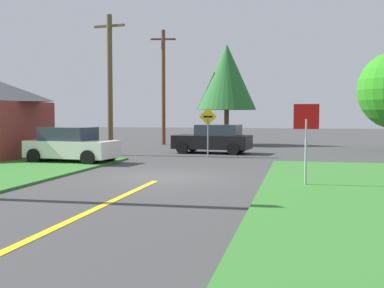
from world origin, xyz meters
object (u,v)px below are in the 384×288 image
Objects in this scene: stop_sign at (306,129)px; pine_tree_center at (227,77)px; car_approaching_junction at (214,139)px; direction_sign at (208,127)px; utility_pole_mid at (110,83)px; parked_car_near_building at (71,145)px; utility_pole_far at (163,86)px.

stop_sign is 0.35× the size of pine_tree_center.
car_approaching_junction is (-4.90, 11.78, -0.97)m from stop_sign.
stop_sign is 0.56× the size of car_approaching_junction.
pine_tree_center reaches higher than direction_sign.
stop_sign is 0.34× the size of utility_pole_mid.
direction_sign is (5.36, -0.07, -2.30)m from utility_pole_mid.
car_approaching_junction is (5.39, 6.69, 0.00)m from parked_car_near_building.
utility_pole_mid is 11.02m from pine_tree_center.
utility_pole_far reaches higher than car_approaching_junction.
car_approaching_junction is 1.76× the size of direction_sign.
direction_sign is at bearing -61.69° from utility_pole_far.
pine_tree_center is at bearing -81.01° from car_approaching_junction.
parked_car_near_building is at bearing -92.46° from utility_pole_mid.
pine_tree_center is at bearing 7.02° from utility_pole_far.
utility_pole_mid is 9.31m from utility_pole_far.
utility_pole_mid is 2.95× the size of direction_sign.
direction_sign is (5.04, -9.36, -2.68)m from utility_pole_far.
car_approaching_junction is at bearing 93.21° from direction_sign.
pine_tree_center is (-0.37, 7.39, 4.03)m from car_approaching_junction.
utility_pole_mid is (0.18, 4.22, 3.07)m from parked_car_near_building.
parked_car_near_building is 0.52× the size of utility_pole_far.
car_approaching_junction is 6.53m from utility_pole_mid.
car_approaching_junction is 0.54× the size of utility_pole_far.
parked_car_near_building is 0.57× the size of utility_pole_mid.
stop_sign is 0.99× the size of direction_sign.
utility_pole_far is (0.31, 9.29, 0.38)m from utility_pole_mid.
utility_pole_far reaches higher than stop_sign.
car_approaching_junction is at bearing -54.33° from utility_pole_far.
parked_car_near_building is 13.96m from utility_pole_far.
direction_sign is at bearing 99.32° from car_approaching_junction.
direction_sign is at bearing -87.03° from pine_tree_center.
utility_pole_mid is at bearing 94.43° from parked_car_near_building.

